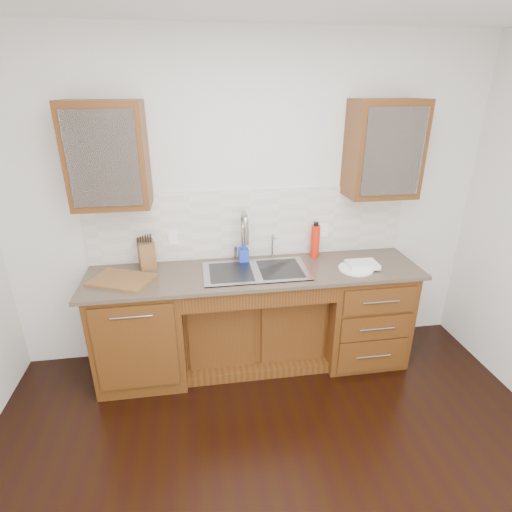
{
  "coord_description": "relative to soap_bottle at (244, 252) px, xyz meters",
  "views": [
    {
      "loc": [
        -0.44,
        -1.46,
        2.27
      ],
      "look_at": [
        0.0,
        1.4,
        1.05
      ],
      "focal_mm": 28.0,
      "sensor_mm": 36.0,
      "label": 1
    }
  ],
  "objects": [
    {
      "name": "wall_back",
      "position": [
        0.07,
        0.18,
        0.35
      ],
      "size": [
        4.0,
        0.1,
        2.7
      ],
      "primitive_type": "cube",
      "color": "silver",
      "rests_on": "ground"
    },
    {
      "name": "base_cabinet_left",
      "position": [
        -0.88,
        -0.18,
        -0.56
      ],
      "size": [
        0.7,
        0.62,
        0.88
      ],
      "primitive_type": "cube",
      "color": "#593014",
      "rests_on": "ground"
    },
    {
      "name": "base_cabinet_center",
      "position": [
        0.07,
        -0.09,
        -0.65
      ],
      "size": [
        1.2,
        0.44,
        0.7
      ],
      "primitive_type": "cube",
      "color": "#593014",
      "rests_on": "ground"
    },
    {
      "name": "base_cabinet_right",
      "position": [
        1.02,
        -0.18,
        -0.56
      ],
      "size": [
        0.7,
        0.62,
        0.88
      ],
      "primitive_type": "cube",
      "color": "#593014",
      "rests_on": "ground"
    },
    {
      "name": "countertop",
      "position": [
        0.07,
        -0.19,
        -0.1
      ],
      "size": [
        2.7,
        0.65,
        0.03
      ],
      "primitive_type": "cube",
      "color": "#84705B",
      "rests_on": "base_cabinet_left"
    },
    {
      "name": "backsplash",
      "position": [
        0.07,
        0.12,
        0.21
      ],
      "size": [
        2.7,
        0.02,
        0.59
      ],
      "primitive_type": "cube",
      "color": "beige",
      "rests_on": "wall_back"
    },
    {
      "name": "sink",
      "position": [
        0.07,
        -0.21,
        -0.17
      ],
      "size": [
        0.84,
        0.46,
        0.19
      ],
      "primitive_type": "cube",
      "color": "#9E9EA5",
      "rests_on": "countertop"
    },
    {
      "name": "faucet",
      "position": [
        0.0,
        0.02,
        0.11
      ],
      "size": [
        0.04,
        0.04,
        0.4
      ],
      "primitive_type": "cylinder",
      "color": "#999993",
      "rests_on": "countertop"
    },
    {
      "name": "filter_tap",
      "position": [
        0.25,
        0.03,
        0.03
      ],
      "size": [
        0.02,
        0.02,
        0.24
      ],
      "primitive_type": "cylinder",
      "color": "#999993",
      "rests_on": "countertop"
    },
    {
      "name": "upper_cabinet_left",
      "position": [
        -0.98,
        -0.04,
        0.83
      ],
      "size": [
        0.55,
        0.34,
        0.75
      ],
      "primitive_type": "cube",
      "color": "#593014",
      "rests_on": "wall_back"
    },
    {
      "name": "upper_cabinet_right",
      "position": [
        1.12,
        -0.04,
        0.83
      ],
      "size": [
        0.55,
        0.34,
        0.75
      ],
      "primitive_type": "cube",
      "color": "#593014",
      "rests_on": "wall_back"
    },
    {
      "name": "outlet_left",
      "position": [
        -0.58,
        0.11,
        0.12
      ],
      "size": [
        0.08,
        0.01,
        0.12
      ],
      "primitive_type": "cube",
      "color": "white",
      "rests_on": "backsplash"
    },
    {
      "name": "outlet_right",
      "position": [
        0.72,
        0.11,
        0.12
      ],
      "size": [
        0.08,
        0.01,
        0.12
      ],
      "primitive_type": "cube",
      "color": "white",
      "rests_on": "backsplash"
    },
    {
      "name": "soap_bottle",
      "position": [
        0.0,
        0.0,
        0.0
      ],
      "size": [
        0.08,
        0.08,
        0.18
      ],
      "primitive_type": "imported",
      "rotation": [
        0.0,
        0.0,
        0.03
      ],
      "color": "#1938C4",
      "rests_on": "countertop"
    },
    {
      "name": "water_bottle",
      "position": [
        0.63,
        0.02,
        0.05
      ],
      "size": [
        0.08,
        0.08,
        0.28
      ],
      "primitive_type": "cylinder",
      "rotation": [
        0.0,
        0.0,
        0.1
      ],
      "color": "red",
      "rests_on": "countertop"
    },
    {
      "name": "plate",
      "position": [
        0.88,
        -0.3,
        -0.08
      ],
      "size": [
        0.31,
        0.31,
        0.02
      ],
      "primitive_type": "cylinder",
      "rotation": [
        0.0,
        0.0,
        0.12
      ],
      "color": "white",
      "rests_on": "countertop"
    },
    {
      "name": "dish_towel",
      "position": [
        0.94,
        -0.28,
        -0.05
      ],
      "size": [
        0.24,
        0.18,
        0.04
      ],
      "primitive_type": "cube",
      "rotation": [
        0.0,
        0.0,
        -0.0
      ],
      "color": "white",
      "rests_on": "plate"
    },
    {
      "name": "knife_block",
      "position": [
        -0.8,
        0.04,
        0.02
      ],
      "size": [
        0.17,
        0.23,
        0.23
      ],
      "primitive_type": "cube",
      "rotation": [
        0.0,
        0.0,
        0.23
      ],
      "color": "olive",
      "rests_on": "countertop"
    },
    {
      "name": "cutting_board",
      "position": [
        -0.97,
        -0.22,
        -0.08
      ],
      "size": [
        0.54,
        0.47,
        0.02
      ],
      "primitive_type": "cube",
      "rotation": [
        0.0,
        0.0,
        -0.43
      ],
      "color": "brown",
      "rests_on": "countertop"
    },
    {
      "name": "cup_left_a",
      "position": [
        -1.09,
        -0.04,
        0.77
      ],
      "size": [
        0.14,
        0.14,
        0.09
      ],
      "primitive_type": "imported",
      "rotation": [
        0.0,
        0.0,
        -0.23
      ],
      "color": "white",
      "rests_on": "upper_cabinet_left"
    },
    {
      "name": "cup_left_b",
      "position": [
        -0.93,
        -0.04,
        0.77
      ],
      "size": [
        0.12,
        0.12,
        0.09
      ],
      "primitive_type": "imported",
      "rotation": [
        0.0,
        0.0,
        0.29
      ],
      "color": "white",
      "rests_on": "upper_cabinet_left"
    },
    {
      "name": "cup_right_a",
      "position": [
        1.05,
        -0.04,
        0.78
      ],
      "size": [
        0.16,
        0.16,
        0.1
      ],
      "primitive_type": "imported",
      "rotation": [
        0.0,
        0.0,
        0.29
      ],
      "color": "white",
      "rests_on": "upper_cabinet_right"
    },
    {
      "name": "cup_right_b",
      "position": [
        1.23,
        -0.04,
        0.77
      ],
      "size": [
        0.12,
        0.12,
        0.09
      ],
      "primitive_type": "imported",
      "rotation": [
        0.0,
        0.0,
        -0.25
      ],
      "color": "white",
      "rests_on": "upper_cabinet_right"
    }
  ]
}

